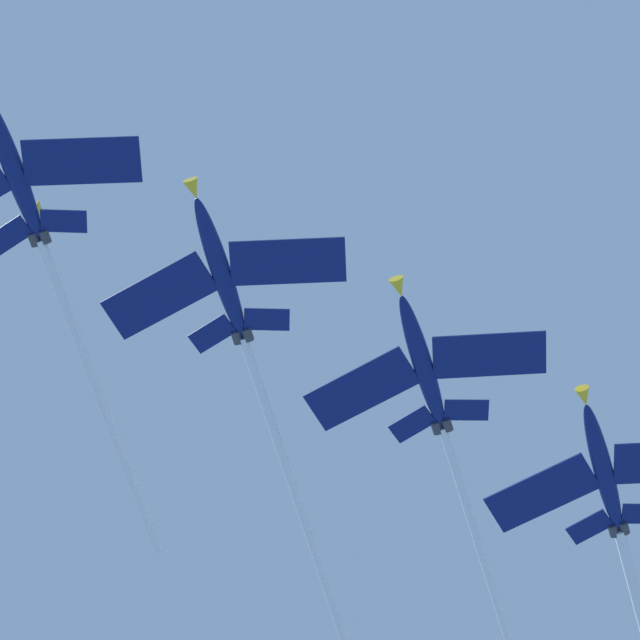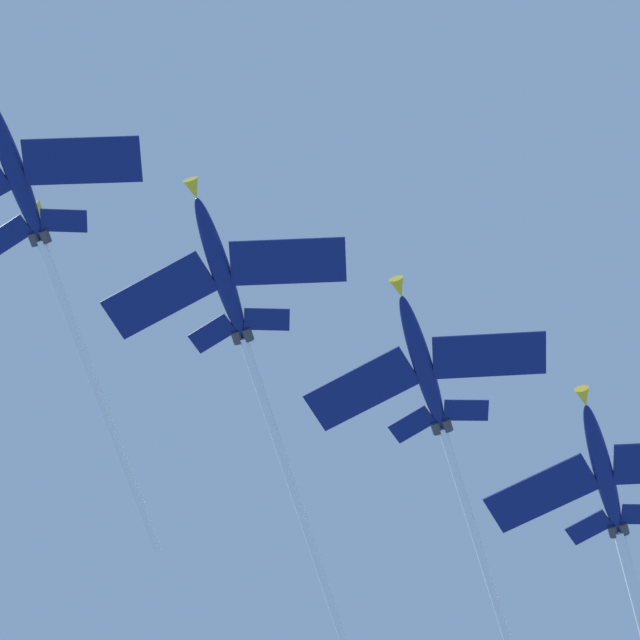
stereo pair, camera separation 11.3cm
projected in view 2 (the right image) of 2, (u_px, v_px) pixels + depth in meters
jet_lead at (41, 241)px, 110.05m from camera, size 35.47×28.27×7.25m
jet_second at (243, 336)px, 111.98m from camera, size 36.82×28.80×8.41m
jet_third at (440, 419)px, 114.45m from camera, size 36.45×27.88×7.90m
jet_fourth at (625, 555)px, 117.85m from camera, size 37.56×28.91×8.23m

